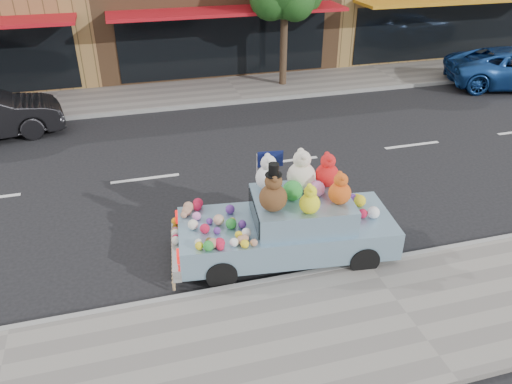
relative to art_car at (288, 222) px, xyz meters
name	(u,v)px	position (x,y,z in m)	size (l,w,h in m)	color
ground	(287,161)	(1.43, 4.17, -0.81)	(120.00, 120.00, 0.00)	black
near_sidewalk	(406,315)	(1.43, -2.33, -0.75)	(60.00, 3.00, 0.12)	gray
far_sidewalk	(234,89)	(1.43, 10.67, -0.75)	(60.00, 3.00, 0.12)	gray
near_kerb	(367,264)	(1.43, -0.83, -0.75)	(60.00, 0.12, 0.13)	gray
far_kerb	(244,102)	(1.43, 9.17, -0.75)	(60.00, 0.12, 0.13)	gray
art_car	(288,222)	(0.00, 0.00, 0.00)	(4.65, 2.25, 2.32)	black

